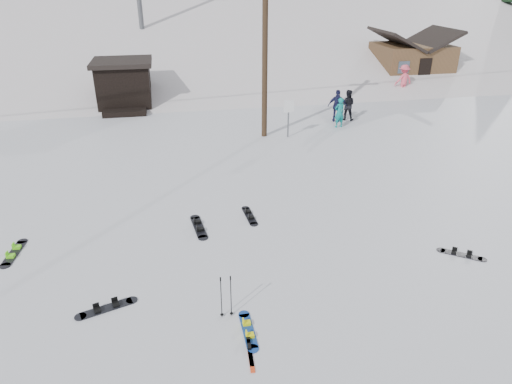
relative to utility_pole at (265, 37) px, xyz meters
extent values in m
plane|color=silver|center=(-2.00, -14.00, -4.68)|extent=(200.00, 200.00, 0.00)
cube|color=silver|center=(-2.00, 41.00, -16.68)|extent=(60.00, 85.24, 65.97)
cube|color=silver|center=(36.00, 36.00, -15.68)|extent=(45.66, 93.98, 54.59)
cylinder|color=#3A2819|center=(0.00, 0.00, -0.18)|extent=(0.26, 0.26, 9.00)
cylinder|color=#595B60|center=(1.10, -0.40, -3.78)|extent=(0.07, 0.07, 1.80)
cube|color=white|center=(1.10, -0.44, -3.13)|extent=(0.50, 0.04, 0.60)
cube|color=black|center=(-7.00, 7.00, -3.43)|extent=(3.00, 3.00, 2.50)
cube|color=black|center=(-7.00, 7.00, -2.06)|extent=(3.40, 3.40, 0.25)
cube|color=black|center=(-7.00, 5.20, -4.53)|extent=(2.40, 1.20, 0.30)
cube|color=brown|center=(13.00, 10.00, -3.33)|extent=(5.00, 4.00, 2.70)
cube|color=black|center=(11.65, 10.00, -1.63)|extent=(2.69, 4.40, 1.43)
cube|color=black|center=(14.35, 10.00, -1.63)|extent=(2.69, 4.40, 1.43)
cube|color=black|center=(13.00, 7.98, -3.58)|extent=(0.90, 0.06, 1.90)
cube|color=#174199|center=(-3.21, -13.32, -4.67)|extent=(0.26, 1.12, 0.02)
cylinder|color=#174199|center=(-3.21, -12.76, -4.67)|extent=(0.26, 0.26, 0.02)
cylinder|color=#174199|center=(-3.20, -13.87, -4.67)|extent=(0.26, 0.26, 0.02)
cube|color=#EBE90C|center=(-3.21, -13.11, -4.62)|extent=(0.18, 0.14, 0.07)
cube|color=#EBE90C|center=(-3.20, -13.52, -4.62)|extent=(0.18, 0.14, 0.07)
cube|color=red|center=(-3.27, -13.78, -4.67)|extent=(0.19, 1.47, 0.02)
cube|color=black|center=(-3.27, -13.78, -4.63)|extent=(0.09, 0.27, 0.07)
cube|color=red|center=(-3.26, -13.63, -4.67)|extent=(0.19, 1.47, 0.02)
cube|color=black|center=(-3.26, -13.63, -4.63)|extent=(0.09, 0.27, 0.07)
cylinder|color=black|center=(-3.73, -12.72, -4.14)|extent=(0.02, 0.02, 1.09)
cylinder|color=black|center=(-3.73, -12.72, -4.63)|extent=(0.08, 0.08, 0.01)
cylinder|color=black|center=(-3.73, -12.72, -3.61)|extent=(0.03, 0.03, 0.10)
cylinder|color=black|center=(-3.50, -12.72, -4.14)|extent=(0.02, 0.02, 1.09)
cylinder|color=black|center=(-3.50, -12.72, -4.63)|extent=(0.08, 0.08, 0.01)
cylinder|color=black|center=(-3.50, -12.72, -3.61)|extent=(0.03, 0.03, 0.10)
cube|color=black|center=(-6.41, -11.91, -4.67)|extent=(1.24, 0.65, 0.02)
cylinder|color=black|center=(-5.84, -11.72, -4.67)|extent=(0.28, 0.28, 0.02)
cylinder|color=black|center=(-6.99, -12.10, -4.67)|extent=(0.28, 0.28, 0.02)
cube|color=black|center=(-6.21, -11.84, -4.62)|extent=(0.20, 0.24, 0.08)
cube|color=black|center=(-6.62, -11.98, -4.62)|extent=(0.20, 0.24, 0.08)
cube|color=black|center=(-3.92, -8.45, -4.67)|extent=(0.46, 1.38, 0.03)
cylinder|color=black|center=(-4.00, -7.78, -4.67)|extent=(0.31, 0.31, 0.03)
cylinder|color=black|center=(-3.85, -9.12, -4.67)|extent=(0.31, 0.31, 0.03)
cube|color=black|center=(-3.95, -8.21, -4.61)|extent=(0.24, 0.19, 0.09)
cube|color=black|center=(-3.90, -8.69, -4.61)|extent=(0.24, 0.19, 0.09)
cube|color=black|center=(-9.27, -8.91, -4.67)|extent=(0.43, 1.30, 0.03)
cylinder|color=black|center=(-9.20, -8.28, -4.67)|extent=(0.29, 0.29, 0.03)
cylinder|color=black|center=(-9.33, -9.54, -4.67)|extent=(0.29, 0.29, 0.03)
cube|color=#6CF11C|center=(-9.24, -8.68, -4.61)|extent=(0.22, 0.18, 0.08)
cube|color=#6CF11C|center=(-9.29, -9.14, -4.61)|extent=(0.22, 0.18, 0.08)
cube|color=black|center=(3.33, -11.47, -4.67)|extent=(1.03, 0.86, 0.02)
cylinder|color=black|center=(3.77, -11.79, -4.67)|extent=(0.25, 0.25, 0.02)
cylinder|color=black|center=(2.89, -11.14, -4.67)|extent=(0.25, 0.25, 0.02)
cube|color=black|center=(3.49, -11.58, -4.62)|extent=(0.22, 0.23, 0.07)
cube|color=black|center=(3.17, -11.35, -4.62)|extent=(0.22, 0.23, 0.07)
cube|color=black|center=(-2.21, -8.03, -4.67)|extent=(0.34, 1.17, 0.02)
cylinder|color=black|center=(-2.25, -7.45, -4.67)|extent=(0.27, 0.27, 0.02)
cylinder|color=black|center=(-2.17, -8.60, -4.67)|extent=(0.27, 0.27, 0.02)
cube|color=black|center=(-2.22, -7.82, -4.62)|extent=(0.20, 0.15, 0.08)
cube|color=black|center=(-2.19, -8.24, -4.62)|extent=(0.20, 0.15, 0.08)
imported|color=#0D8480|center=(4.11, 0.64, -3.90)|extent=(0.63, 0.47, 1.55)
imported|color=black|center=(5.00, 1.81, -3.86)|extent=(0.99, 0.90, 1.65)
imported|color=#F6576E|center=(10.81, 6.71, -3.73)|extent=(1.34, 0.91, 1.91)
imported|color=#1A1B41|center=(4.35, 1.62, -3.82)|extent=(1.09, 0.69, 1.72)
camera|label=1|loc=(-4.55, -21.10, 2.60)|focal=32.00mm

